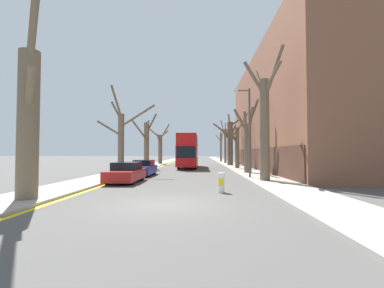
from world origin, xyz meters
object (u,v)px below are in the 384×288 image
Objects in this scene: street_tree_right_5 at (221,146)px; traffic_bollard at (221,183)px; street_tree_right_4 at (225,144)px; double_decker_bus at (188,150)px; street_tree_left_0 at (29,117)px; street_tree_right_2 at (236,145)px; street_tree_left_3 at (160,146)px; parked_car_0 at (126,173)px; lamp_post at (248,128)px; street_tree_right_0 at (265,122)px; street_tree_right_1 at (248,142)px; parked_car_1 at (144,168)px; street_tree_right_3 at (231,141)px; street_tree_left_2 at (146,142)px; street_tree_left_1 at (121,139)px.

street_tree_right_5 reaches higher than traffic_bollard.
street_tree_right_4 is 0.74× the size of double_decker_bus.
street_tree_left_0 is 24.78m from street_tree_right_2.
double_decker_bus is at bearing -105.55° from street_tree_right_5.
street_tree_left_3 is 0.68× the size of double_decker_bus.
street_tree_right_4 reaches higher than parked_car_0.
street_tree_left_0 is 14.60m from lamp_post.
street_tree_right_2 is at bearing 57.62° from parked_car_0.
traffic_bollard is (-3.39, -4.74, -3.68)m from street_tree_right_0.
street_tree_right_1 is at bearing 80.40° from lamp_post.
street_tree_left_0 is at bearing -146.74° from street_tree_right_0.
street_tree_left_0 reaches higher than lamp_post.
street_tree_right_2 reaches higher than street_tree_right_1.
street_tree_left_0 is 1.22× the size of street_tree_left_3.
street_tree_right_5 is at bearing 90.39° from street_tree_right_1.
street_tree_left_0 is 9.14m from traffic_bollard.
parked_car_0 is at bearing -142.06° from street_tree_right_1.
street_tree_right_2 is at bearing 90.18° from street_tree_right_0.
street_tree_right_2 reaches higher than double_decker_bus.
street_tree_right_4 is 1.89× the size of parked_car_0.
lamp_post is (-0.73, 2.22, -0.19)m from street_tree_right_0.
street_tree_left_3 is (-0.14, 34.68, -0.32)m from street_tree_left_0.
parked_car_0 is (2.03, 7.01, -2.84)m from street_tree_left_0.
street_tree_right_2 is 7.11× the size of traffic_bollard.
street_tree_right_2 is 12.20m from lamp_post.
parked_car_0 is (-9.53, -30.61, -3.07)m from street_tree_right_4.
street_tree_left_0 is at bearing -128.73° from street_tree_right_1.
street_tree_right_0 is at bearing -66.67° from street_tree_left_3.
parked_car_1 is at bearing 90.00° from parked_car_0.
street_tree_right_3 is (0.17, 22.26, -0.26)m from street_tree_right_0.
street_tree_right_2 is at bearing 62.33° from street_tree_left_0.
street_tree_right_2 reaches higher than traffic_bollard.
street_tree_left_3 is at bearing 113.77° from lamp_post.
street_tree_right_4 is at bearing 84.40° from traffic_bollard.
street_tree_left_3 is 17.26m from street_tree_right_2.
parked_car_1 is at bearing -110.62° from street_tree_right_4.
traffic_bollard is (8.27, -20.41, -2.90)m from street_tree_left_2.
parked_car_1 is (0.00, 5.28, 0.00)m from parked_car_0.
street_tree_right_0 is 30.04m from street_tree_right_4.
street_tree_right_4 is (11.70, 2.93, 0.54)m from street_tree_left_3.
street_tree_right_2 is (11.65, -12.74, -0.13)m from street_tree_left_3.
parked_car_0 is 4.24× the size of traffic_bollard.
street_tree_left_3 reaches higher than street_tree_right_2.
street_tree_left_2 is 19.56m from street_tree_right_0.
lamp_post is (5.41, -14.23, 1.55)m from double_decker_bus.
street_tree_right_0 reaches higher than double_decker_bus.
street_tree_right_4 is (11.55, 25.38, 0.45)m from street_tree_left_1.
street_tree_right_5 reaches higher than street_tree_left_2.
street_tree_right_5 reaches higher than parked_car_1.
street_tree_left_1 is 1.88× the size of parked_car_1.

